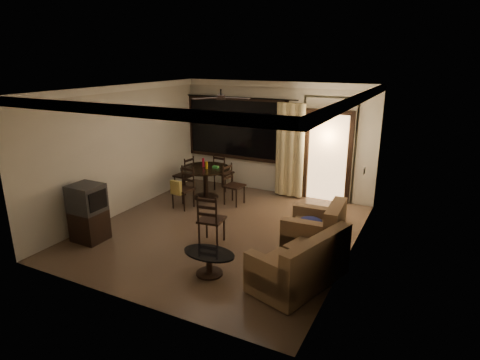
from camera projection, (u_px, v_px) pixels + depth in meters
The scene contains 12 objects.
ground at pixel (223, 230), 8.11m from camera, with size 5.50×5.50×0.00m, color #7F6651.
room_shell at pixel (284, 129), 8.82m from camera, with size 5.50×6.70×5.50m.
dining_table at pixel (206, 174), 9.83m from camera, with size 1.22×1.22×0.98m.
dining_chair_west at pixel (185, 182), 10.30m from camera, with size 0.46×0.46×0.95m.
dining_chair_east at pixel (234, 192), 9.49m from camera, with size 0.46×0.46×0.95m.
dining_chair_south at pixel (183, 195), 9.23m from camera, with size 0.46×0.52×0.95m.
dining_chair_north at pixel (223, 179), 10.52m from camera, with size 0.46×0.46×0.95m.
tv_cabinet at pixel (88, 213), 7.54m from camera, with size 0.59×0.52×1.10m.
sofa at pixel (302, 264), 6.09m from camera, with size 1.28×1.77×0.85m.
armchair at pixel (317, 234), 7.03m from camera, with size 0.99×0.99×0.95m.
coffee_table at pixel (209, 260), 6.41m from camera, with size 0.88×0.53×0.39m.
side_chair at pixel (211, 229), 7.47m from camera, with size 0.50×0.50×0.99m.
Camera 1 is at (3.67, -6.49, 3.37)m, focal length 30.00 mm.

